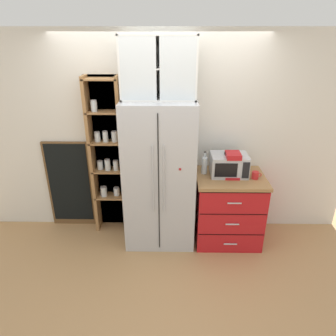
# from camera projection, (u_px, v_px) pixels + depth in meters

# --- Properties ---
(ground_plane) EXTENTS (10.53, 10.53, 0.00)m
(ground_plane) POSITION_uv_depth(u_px,v_px,m) (160.00, 238.00, 4.03)
(ground_plane) COLOR tan
(wall_back_cream) EXTENTS (4.84, 0.10, 2.55)m
(wall_back_cream) POSITION_uv_depth(u_px,v_px,m) (161.00, 137.00, 3.87)
(wall_back_cream) COLOR silver
(wall_back_cream) RESTS_ON ground
(refrigerator) EXTENTS (0.84, 0.65, 1.82)m
(refrigerator) POSITION_uv_depth(u_px,v_px,m) (160.00, 175.00, 3.69)
(refrigerator) COLOR #B7BABF
(refrigerator) RESTS_ON ground
(pantry_shelf_column) EXTENTS (0.46, 0.25, 2.05)m
(pantry_shelf_column) POSITION_uv_depth(u_px,v_px,m) (108.00, 156.00, 3.88)
(pantry_shelf_column) COLOR brown
(pantry_shelf_column) RESTS_ON ground
(counter_cabinet) EXTENTS (0.83, 0.67, 0.90)m
(counter_cabinet) POSITION_uv_depth(u_px,v_px,m) (228.00, 208.00, 3.86)
(counter_cabinet) COLOR red
(counter_cabinet) RESTS_ON ground
(microwave) EXTENTS (0.44, 0.33, 0.26)m
(microwave) POSITION_uv_depth(u_px,v_px,m) (229.00, 165.00, 3.67)
(microwave) COLOR #B7BABF
(microwave) RESTS_ON counter_cabinet
(coffee_maker) EXTENTS (0.17, 0.20, 0.31)m
(coffee_maker) POSITION_uv_depth(u_px,v_px,m) (232.00, 164.00, 3.62)
(coffee_maker) COLOR red
(coffee_maker) RESTS_ON counter_cabinet
(mug_red) EXTENTS (0.12, 0.08, 0.09)m
(mug_red) POSITION_uv_depth(u_px,v_px,m) (255.00, 175.00, 3.60)
(mug_red) COLOR red
(mug_red) RESTS_ON counter_cabinet
(bottle_clear) EXTENTS (0.07, 0.07, 0.29)m
(bottle_clear) POSITION_uv_depth(u_px,v_px,m) (204.00, 164.00, 3.70)
(bottle_clear) COLOR silver
(bottle_clear) RESTS_ON counter_cabinet
(upper_cabinet) EXTENTS (0.81, 0.32, 0.66)m
(upper_cabinet) POSITION_uv_depth(u_px,v_px,m) (159.00, 68.00, 3.23)
(upper_cabinet) COLOR silver
(upper_cabinet) RESTS_ON refrigerator
(chalkboard_menu) EXTENTS (0.60, 0.04, 1.22)m
(chalkboard_menu) POSITION_uv_depth(u_px,v_px,m) (70.00, 185.00, 4.09)
(chalkboard_menu) COLOR brown
(chalkboard_menu) RESTS_ON ground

